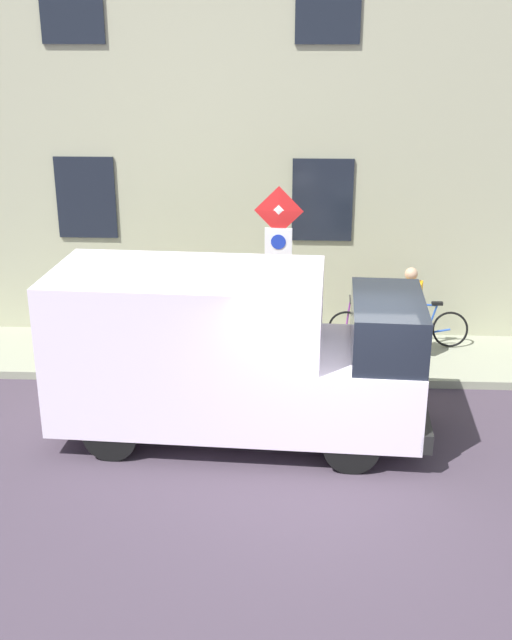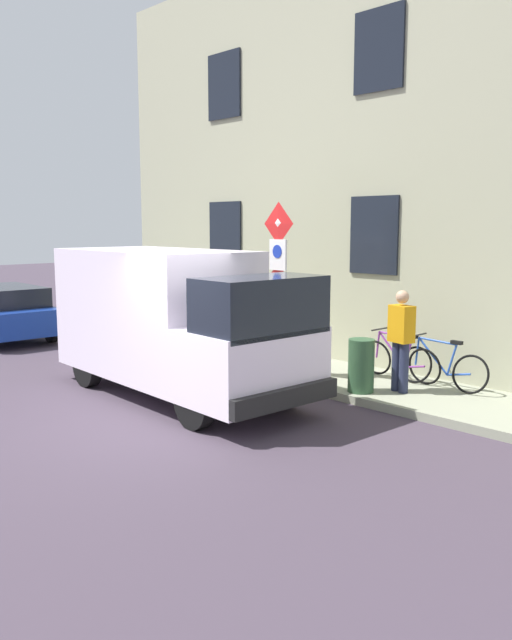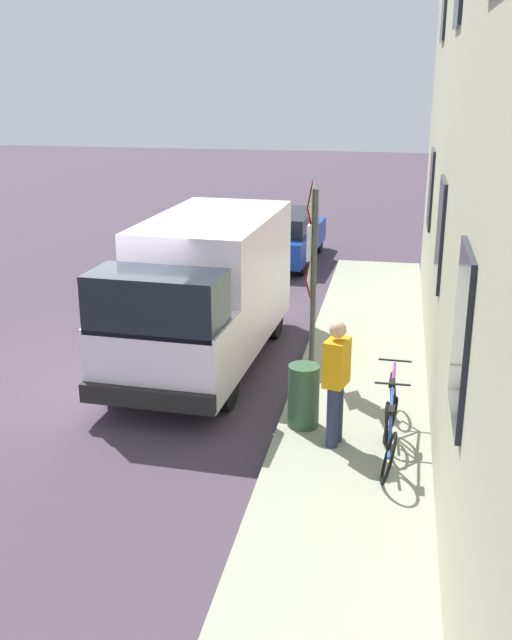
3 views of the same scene
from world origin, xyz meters
TOP-DOWN VIEW (x-y plane):
  - ground_plane at (0.00, 0.00)m, footprint 80.00×80.00m
  - sidewalk_slab at (3.87, 0.00)m, footprint 2.11×17.80m
  - building_facade at (5.27, 0.00)m, footprint 0.75×15.80m
  - sign_post_stacked at (3.02, 0.75)m, footprint 0.16×0.56m
  - delivery_van at (1.12, 1.39)m, footprint 2.26×5.42m
  - parked_hatchback at (1.27, 8.97)m, footprint 1.95×4.08m
  - bicycle_blue at (4.37, -1.87)m, footprint 0.46×1.71m
  - bicycle_purple at (4.37, -1.01)m, footprint 0.46×1.71m
  - pedestrian at (3.65, -1.50)m, footprint 0.35×0.45m
  - litter_bin at (3.17, -1.05)m, footprint 0.44×0.44m

SIDE VIEW (x-z plane):
  - ground_plane at x=0.00m, z-range 0.00..0.00m
  - sidewalk_slab at x=3.87m, z-range 0.00..0.14m
  - bicycle_blue at x=4.37m, z-range 0.07..0.95m
  - bicycle_purple at x=4.37m, z-range 0.07..0.96m
  - litter_bin at x=3.17m, z-range 0.14..1.04m
  - parked_hatchback at x=1.27m, z-range 0.04..1.42m
  - pedestrian at x=3.65m, z-range 0.21..1.93m
  - delivery_van at x=1.12m, z-range 0.08..2.58m
  - sign_post_stacked at x=3.02m, z-range 0.59..3.67m
  - building_facade at x=5.27m, z-range 0.00..8.55m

